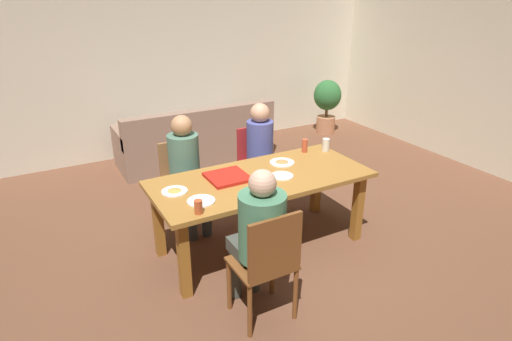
{
  "coord_description": "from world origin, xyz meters",
  "views": [
    {
      "loc": [
        -1.78,
        -3.11,
        2.35
      ],
      "look_at": [
        0.0,
        0.1,
        0.77
      ],
      "focal_mm": 30.04,
      "sensor_mm": 36.0,
      "label": 1
    }
  ],
  "objects_px": {
    "plate_1": "(282,162)",
    "chair_0": "(256,163)",
    "potted_plant": "(327,101)",
    "pizza_box_0": "(228,177)",
    "chair_2": "(183,180)",
    "couch": "(196,142)",
    "dining_table": "(261,186)",
    "chair_1": "(268,262)",
    "drinking_glass_2": "(326,145)",
    "plate_3": "(282,176)",
    "drinking_glass_3": "(305,146)",
    "plate_0": "(174,191)",
    "plate_2": "(201,201)",
    "person_2": "(187,164)",
    "person_1": "(259,231)",
    "person_0": "(263,149)",
    "drinking_glass_0": "(253,188)",
    "drinking_glass_1": "(198,207)"
  },
  "relations": [
    {
      "from": "dining_table",
      "to": "chair_1",
      "type": "bearing_deg",
      "value": -116.8
    },
    {
      "from": "chair_2",
      "to": "potted_plant",
      "type": "xyz_separation_m",
      "value": [
        3.21,
        1.7,
        0.08
      ]
    },
    {
      "from": "drinking_glass_3",
      "to": "person_0",
      "type": "bearing_deg",
      "value": 126.33
    },
    {
      "from": "chair_0",
      "to": "plate_3",
      "type": "distance_m",
      "value": 1.03
    },
    {
      "from": "chair_0",
      "to": "chair_2",
      "type": "distance_m",
      "value": 0.89
    },
    {
      "from": "potted_plant",
      "to": "pizza_box_0",
      "type": "bearing_deg",
      "value": -141.14
    },
    {
      "from": "chair_1",
      "to": "potted_plant",
      "type": "bearing_deg",
      "value": 47.26
    },
    {
      "from": "person_0",
      "to": "potted_plant",
      "type": "relative_size",
      "value": 1.31
    },
    {
      "from": "person_0",
      "to": "drinking_glass_1",
      "type": "bearing_deg",
      "value": -137.52
    },
    {
      "from": "plate_3",
      "to": "chair_2",
      "type": "bearing_deg",
      "value": 123.58
    },
    {
      "from": "person_2",
      "to": "pizza_box_0",
      "type": "relative_size",
      "value": 3.35
    },
    {
      "from": "chair_2",
      "to": "potted_plant",
      "type": "bearing_deg",
      "value": 27.91
    },
    {
      "from": "person_2",
      "to": "plate_0",
      "type": "relative_size",
      "value": 5.41
    },
    {
      "from": "chair_1",
      "to": "pizza_box_0",
      "type": "xyz_separation_m",
      "value": [
        0.17,
        1.03,
        0.23
      ]
    },
    {
      "from": "person_1",
      "to": "potted_plant",
      "type": "distance_m",
      "value": 4.63
    },
    {
      "from": "drinking_glass_2",
      "to": "potted_plant",
      "type": "height_order",
      "value": "potted_plant"
    },
    {
      "from": "plate_3",
      "to": "drinking_glass_2",
      "type": "xyz_separation_m",
      "value": [
        0.76,
        0.35,
        0.06
      ]
    },
    {
      "from": "drinking_glass_2",
      "to": "plate_0",
      "type": "bearing_deg",
      "value": -174.17
    },
    {
      "from": "person_0",
      "to": "plate_1",
      "type": "distance_m",
      "value": 0.55
    },
    {
      "from": "plate_2",
      "to": "couch",
      "type": "relative_size",
      "value": 0.1
    },
    {
      "from": "drinking_glass_1",
      "to": "drinking_glass_0",
      "type": "bearing_deg",
      "value": 8.71
    },
    {
      "from": "plate_1",
      "to": "plate_2",
      "type": "xyz_separation_m",
      "value": [
        -1.01,
        -0.38,
        -0.0
      ]
    },
    {
      "from": "plate_1",
      "to": "chair_0",
      "type": "bearing_deg",
      "value": 82.68
    },
    {
      "from": "plate_2",
      "to": "person_2",
      "type": "bearing_deg",
      "value": 76.95
    },
    {
      "from": "pizza_box_0",
      "to": "potted_plant",
      "type": "relative_size",
      "value": 0.39
    },
    {
      "from": "person_2",
      "to": "plate_3",
      "type": "xyz_separation_m",
      "value": [
        0.63,
        -0.8,
        0.05
      ]
    },
    {
      "from": "drinking_glass_0",
      "to": "plate_3",
      "type": "bearing_deg",
      "value": 25.83
    },
    {
      "from": "chair_0",
      "to": "person_2",
      "type": "height_order",
      "value": "person_2"
    },
    {
      "from": "pizza_box_0",
      "to": "potted_plant",
      "type": "bearing_deg",
      "value": 38.86
    },
    {
      "from": "person_0",
      "to": "person_2",
      "type": "xyz_separation_m",
      "value": [
        -0.89,
        -0.01,
        -0.0
      ]
    },
    {
      "from": "drinking_glass_1",
      "to": "drinking_glass_2",
      "type": "height_order",
      "value": "drinking_glass_2"
    },
    {
      "from": "dining_table",
      "to": "plate_0",
      "type": "bearing_deg",
      "value": 174.25
    },
    {
      "from": "chair_0",
      "to": "potted_plant",
      "type": "distance_m",
      "value": 2.87
    },
    {
      "from": "plate_2",
      "to": "dining_table",
      "type": "bearing_deg",
      "value": 16.1
    },
    {
      "from": "dining_table",
      "to": "plate_1",
      "type": "relative_size",
      "value": 8.29
    },
    {
      "from": "chair_0",
      "to": "dining_table",
      "type": "bearing_deg",
      "value": -116.32
    },
    {
      "from": "plate_2",
      "to": "drinking_glass_1",
      "type": "relative_size",
      "value": 2.07
    },
    {
      "from": "person_1",
      "to": "plate_2",
      "type": "distance_m",
      "value": 0.62
    },
    {
      "from": "chair_1",
      "to": "drinking_glass_1",
      "type": "bearing_deg",
      "value": 118.94
    },
    {
      "from": "dining_table",
      "to": "pizza_box_0",
      "type": "xyz_separation_m",
      "value": [
        -0.29,
        0.11,
        0.11
      ]
    },
    {
      "from": "person_0",
      "to": "chair_2",
      "type": "xyz_separation_m",
      "value": [
        -0.89,
        0.14,
        -0.24
      ]
    },
    {
      "from": "person_2",
      "to": "potted_plant",
      "type": "height_order",
      "value": "person_2"
    },
    {
      "from": "chair_1",
      "to": "drinking_glass_3",
      "type": "xyz_separation_m",
      "value": [
        1.18,
        1.25,
        0.28
      ]
    },
    {
      "from": "chair_0",
      "to": "plate_3",
      "type": "bearing_deg",
      "value": -105.31
    },
    {
      "from": "chair_1",
      "to": "person_1",
      "type": "bearing_deg",
      "value": 90.0
    },
    {
      "from": "dining_table",
      "to": "plate_1",
      "type": "xyz_separation_m",
      "value": [
        0.34,
        0.19,
        0.11
      ]
    },
    {
      "from": "plate_3",
      "to": "drinking_glass_3",
      "type": "relative_size",
      "value": 1.49
    },
    {
      "from": "chair_1",
      "to": "drinking_glass_2",
      "type": "xyz_separation_m",
      "value": [
        1.39,
        1.17,
        0.28
      ]
    },
    {
      "from": "drinking_glass_1",
      "to": "potted_plant",
      "type": "relative_size",
      "value": 0.12
    },
    {
      "from": "chair_2",
      "to": "couch",
      "type": "xyz_separation_m",
      "value": [
        0.76,
        1.56,
        -0.18
      ]
    }
  ]
}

